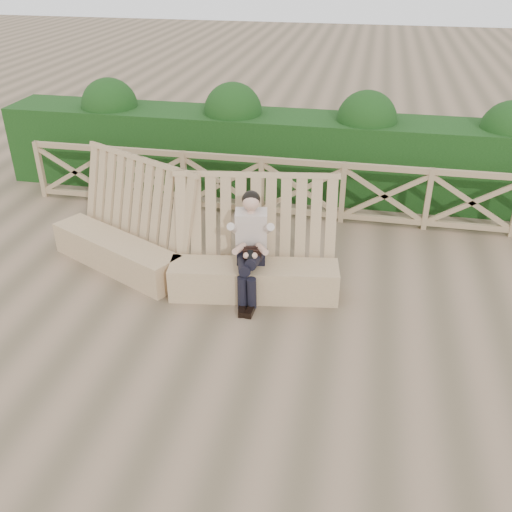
# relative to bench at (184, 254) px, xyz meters

# --- Properties ---
(ground) EXTENTS (60.00, 60.00, 0.00)m
(ground) POSITION_rel_bench_xyz_m (1.40, -1.12, -0.41)
(ground) COLOR brown
(ground) RESTS_ON ground
(bench) EXTENTS (4.54, 1.74, 1.62)m
(bench) POSITION_rel_bench_xyz_m (0.00, 0.00, 0.00)
(bench) COLOR #9F815B
(bench) RESTS_ON ground
(woman) EXTENTS (0.48, 0.94, 1.52)m
(woman) POSITION_rel_bench_xyz_m (1.04, -0.23, 0.41)
(woman) COLOR black
(woman) RESTS_ON ground
(guardrail) EXTENTS (10.10, 0.09, 1.10)m
(guardrail) POSITION_rel_bench_xyz_m (1.40, 2.38, 0.14)
(guardrail) COLOR #8D7252
(guardrail) RESTS_ON ground
(hedge) EXTENTS (12.00, 1.20, 1.50)m
(hedge) POSITION_rel_bench_xyz_m (1.40, 3.58, 0.34)
(hedge) COLOR black
(hedge) RESTS_ON ground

